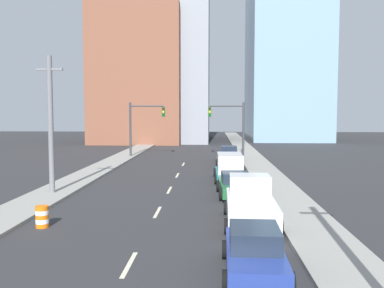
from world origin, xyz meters
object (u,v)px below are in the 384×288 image
traffic_signal_left (140,122)px  sedan_blue (254,253)px  utility_pole_left_mid (51,124)px  sedan_tan (228,161)px  pickup_truck_white (250,204)px  traffic_barrel (42,217)px  sedan_navy (229,154)px  traffic_signal_right (233,122)px  box_truck_teal (230,168)px  sedan_green (236,185)px

traffic_signal_left → sedan_blue: traffic_signal_left is taller
traffic_signal_left → utility_pole_left_mid: utility_pole_left_mid is taller
sedan_blue → sedan_tan: size_ratio=0.94×
sedan_blue → pickup_truck_white: (0.42, 6.16, 0.17)m
traffic_barrel → sedan_navy: 26.94m
traffic_signal_right → utility_pole_left_mid: utility_pole_left_mid is taller
sedan_tan → sedan_blue: bearing=-93.8°
sedan_blue → sedan_navy: bearing=90.6°
traffic_signal_left → sedan_blue: bearing=-74.7°
box_truck_teal → traffic_signal_left: bearing=119.7°
utility_pole_left_mid → sedan_tan: utility_pole_left_mid is taller
traffic_barrel → pickup_truck_white: size_ratio=0.17×
box_truck_teal → sedan_navy: bearing=87.3°
sedan_blue → sedan_green: (0.09, 12.33, -0.02)m
utility_pole_left_mid → box_truck_teal: (10.93, 5.80, -3.34)m
traffic_signal_right → utility_pole_left_mid: bearing=-119.2°
utility_pole_left_mid → box_truck_teal: 12.82m
sedan_navy → traffic_barrel: bearing=-108.6°
traffic_signal_left → sedan_tan: traffic_signal_left is taller
traffic_barrel → box_truck_teal: (8.66, 12.98, 0.46)m
box_truck_teal → sedan_blue: bearing=-90.6°
traffic_barrel → sedan_green: (8.79, 7.36, 0.18)m
traffic_signal_left → sedan_navy: traffic_signal_left is taller
box_truck_teal → sedan_tan: bearing=87.7°
sedan_blue → sedan_navy: 30.32m
traffic_signal_left → sedan_green: 23.35m
traffic_signal_left → sedan_navy: (9.57, -3.21, -3.18)m
traffic_signal_right → traffic_barrel: size_ratio=6.33×
utility_pole_left_mid → box_truck_teal: size_ratio=1.52×
traffic_signal_right → utility_pole_left_mid: 24.49m
utility_pole_left_mid → sedan_blue: (10.96, -12.14, -3.61)m
traffic_barrel → pickup_truck_white: 9.20m
traffic_signal_left → sedan_tan: bearing=-42.9°
traffic_signal_right → sedan_green: traffic_signal_right is taller
sedan_blue → sedan_green: size_ratio=1.02×
utility_pole_left_mid → sedan_tan: bearing=48.9°
traffic_signal_right → box_truck_teal: size_ratio=1.10×
pickup_truck_white → traffic_signal_right: bearing=90.1°
sedan_green → sedan_navy: size_ratio=1.01×
sedan_green → box_truck_teal: (-0.13, 5.61, 0.28)m
traffic_signal_left → traffic_barrel: (0.47, -28.56, -3.40)m
traffic_signal_left → sedan_green: bearing=-66.4°
sedan_navy → sedan_green: bearing=-89.8°
traffic_signal_left → sedan_green: traffic_signal_left is taller
box_truck_teal → sedan_tan: size_ratio=1.16×
traffic_signal_left → utility_pole_left_mid: size_ratio=0.72×
sedan_green → sedan_navy: bearing=86.5°
sedan_navy → sedan_tan: bearing=-91.5°
sedan_tan → pickup_truck_white: bearing=-92.6°
box_truck_teal → pickup_truck_white: bearing=-88.5°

